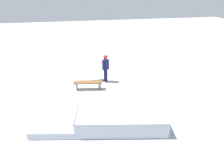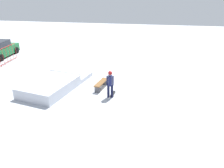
{
  "view_description": "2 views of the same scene",
  "coord_description": "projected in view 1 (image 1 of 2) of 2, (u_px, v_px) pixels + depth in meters",
  "views": [
    {
      "loc": [
        0.95,
        8.08,
        5.16
      ],
      "look_at": [
        -0.97,
        -0.56,
        0.9
      ],
      "focal_mm": 31.32,
      "sensor_mm": 36.0,
      "label": 1
    },
    {
      "loc": [
        -12.99,
        -5.13,
        6.15
      ],
      "look_at": [
        -1.29,
        -2.98,
        1.0
      ],
      "focal_mm": 35.23,
      "sensor_mm": 36.0,
      "label": 2
    }
  ],
  "objects": [
    {
      "name": "ground_plane",
      "position": [
        95.0,
        107.0,
        9.53
      ],
      "size": [
        60.0,
        60.0,
        0.0
      ],
      "primitive_type": "plane",
      "color": "#B2B7C1"
    },
    {
      "name": "skate_ramp",
      "position": [
        109.0,
        113.0,
        8.51
      ],
      "size": [
        5.81,
        3.63,
        0.74
      ],
      "rotation": [
        0.0,
        0.0,
        -0.2
      ],
      "color": "silver",
      "rests_on": "ground"
    },
    {
      "name": "park_bench",
      "position": [
        88.0,
        84.0,
        11.11
      ],
      "size": [
        1.64,
        0.66,
        0.48
      ],
      "rotation": [
        0.0,
        0.0,
        2.97
      ],
      "color": "brown",
      "rests_on": "ground"
    },
    {
      "name": "skateboard",
      "position": [
        99.0,
        80.0,
        12.2
      ],
      "size": [
        0.81,
        0.29,
        0.09
      ],
      "rotation": [
        0.0,
        0.0,
        -0.04
      ],
      "color": "black",
      "rests_on": "ground"
    },
    {
      "name": "skater",
      "position": [
        105.0,
        66.0,
        11.79
      ],
      "size": [
        0.4,
        0.44,
        1.73
      ],
      "rotation": [
        0.0,
        0.0,
        0.13
      ],
      "color": "black",
      "rests_on": "ground"
    }
  ]
}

